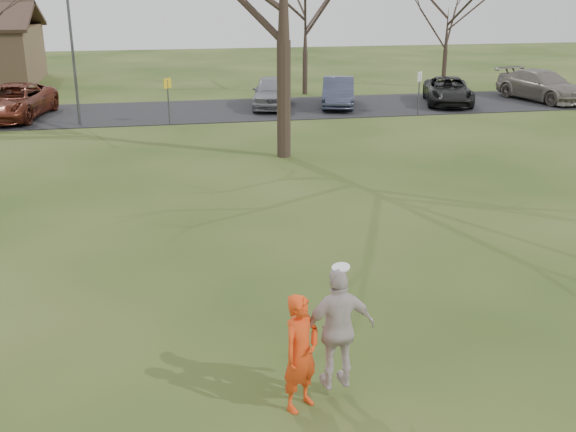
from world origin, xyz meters
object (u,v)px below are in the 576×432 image
(car_5, at_px, (338,92))
(catching_play, at_px, (339,329))
(car_7, at_px, (542,85))
(car_2, at_px, (14,102))
(car_6, at_px, (448,91))
(lamp_post, at_px, (71,35))
(car_4, at_px, (272,92))
(player_defender, at_px, (301,353))

(car_5, distance_m, catching_play, 26.09)
(car_7, height_order, catching_play, catching_play)
(car_2, relative_size, car_7, 1.04)
(car_5, bearing_deg, car_6, 12.02)
(catching_play, height_order, lamp_post, lamp_post)
(car_6, distance_m, car_7, 5.50)
(car_4, bearing_deg, car_7, 8.90)
(player_defender, relative_size, car_6, 0.37)
(car_7, relative_size, catching_play, 2.81)
(car_5, relative_size, catching_play, 2.29)
(lamp_post, bearing_deg, car_4, 16.50)
(player_defender, height_order, car_2, player_defender)
(car_6, distance_m, catching_play, 27.90)
(car_2, bearing_deg, car_6, 10.70)
(car_6, distance_m, lamp_post, 19.03)
(catching_play, distance_m, lamp_post, 23.76)
(car_5, xyz_separation_m, car_6, (5.91, -0.36, -0.05))
(player_defender, distance_m, car_6, 28.28)
(car_5, relative_size, car_7, 0.81)
(player_defender, distance_m, car_5, 26.38)
(catching_play, bearing_deg, car_2, 109.97)
(car_2, xyz_separation_m, car_6, (21.78, -0.11, -0.11))
(catching_play, bearing_deg, car_4, 82.46)
(car_2, bearing_deg, car_5, 11.91)
(player_defender, distance_m, car_2, 26.44)
(car_2, xyz_separation_m, car_4, (12.45, 0.67, -0.01))
(player_defender, xyz_separation_m, car_7, (18.82, 25.09, -0.08))
(car_5, distance_m, car_7, 11.41)
(car_4, bearing_deg, player_defender, -87.47)
(car_2, height_order, catching_play, catching_play)
(car_4, height_order, car_7, car_7)
(car_5, bearing_deg, lamp_post, -154.03)
(car_6, bearing_deg, catching_play, -99.68)
(car_7, xyz_separation_m, catching_play, (-18.22, -24.96, 0.34))
(car_7, height_order, lamp_post, lamp_post)
(car_4, bearing_deg, car_2, -165.57)
(car_5, height_order, lamp_post, lamp_post)
(player_defender, bearing_deg, car_7, 17.31)
(car_2, bearing_deg, lamp_post, -22.69)
(player_defender, xyz_separation_m, lamp_post, (-5.32, 22.97, 3.05))
(car_4, distance_m, car_6, 9.37)
(car_2, bearing_deg, player_defender, -60.37)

